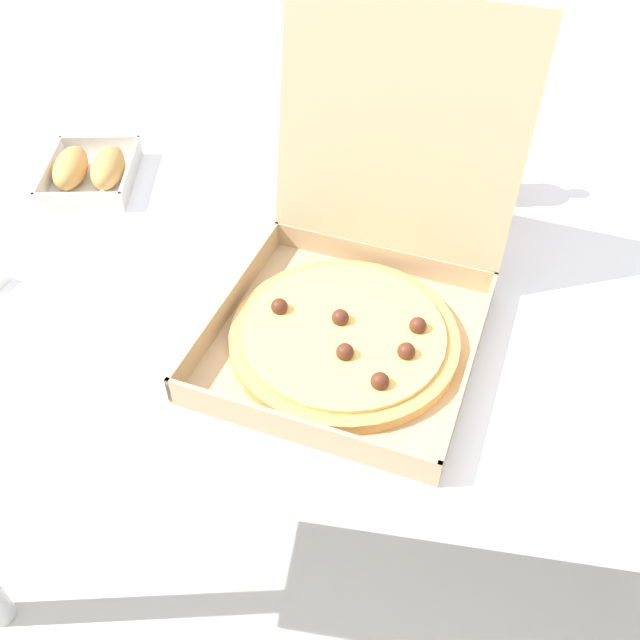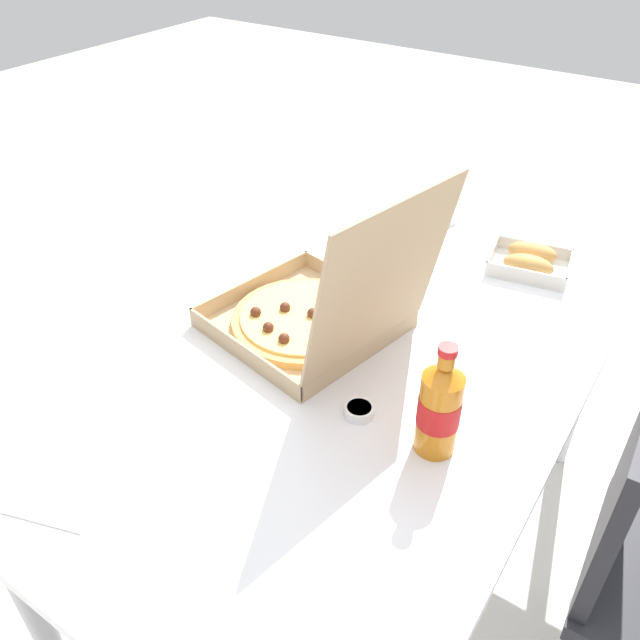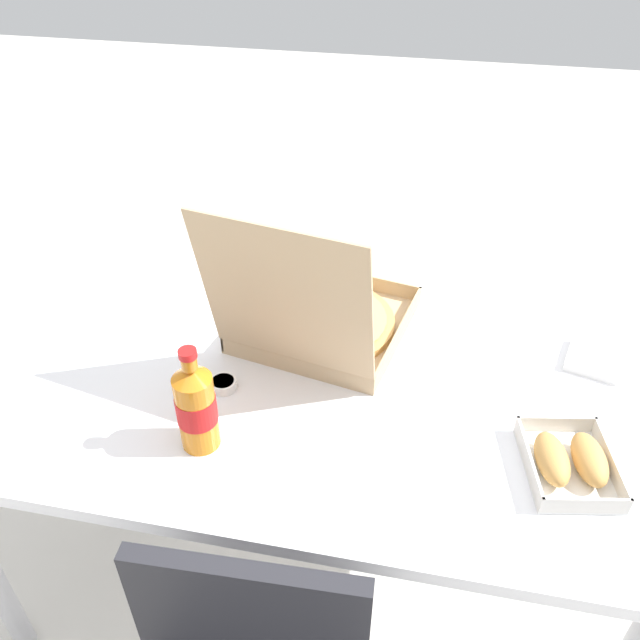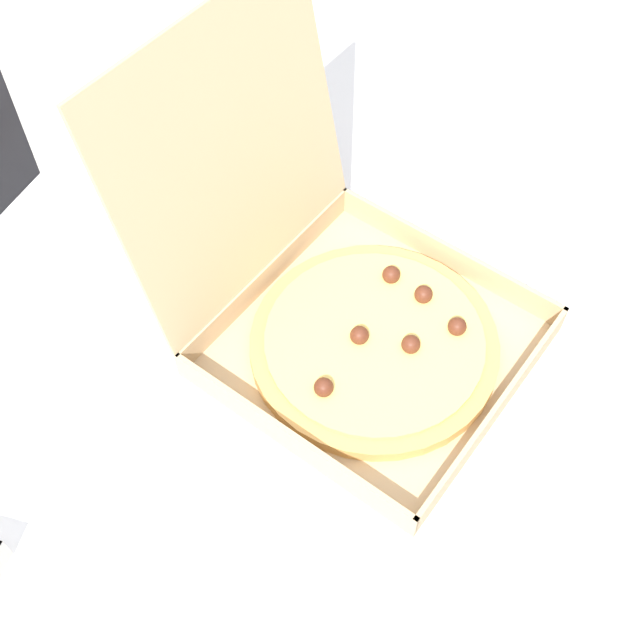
# 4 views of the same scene
# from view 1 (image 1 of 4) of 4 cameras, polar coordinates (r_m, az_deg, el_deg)

# --- Properties ---
(ground_plane) EXTENTS (10.00, 10.00, 0.00)m
(ground_plane) POSITION_cam_1_polar(r_m,az_deg,el_deg) (1.63, 2.42, -15.52)
(ground_plane) COLOR beige
(dining_table) EXTENTS (1.46, 0.84, 0.72)m
(dining_table) POSITION_cam_1_polar(r_m,az_deg,el_deg) (1.12, 3.39, 1.26)
(dining_table) COLOR white
(dining_table) RESTS_ON ground_plane
(chair) EXTENTS (0.42, 0.42, 0.83)m
(chair) POSITION_cam_1_polar(r_m,az_deg,el_deg) (1.74, 4.85, 12.02)
(chair) COLOR #232328
(chair) RESTS_ON ground_plane
(pizza_box_open) EXTENTS (0.43, 0.49, 0.39)m
(pizza_box_open) POSITION_cam_1_polar(r_m,az_deg,el_deg) (0.94, 2.84, 1.58)
(pizza_box_open) COLOR tan
(pizza_box_open) RESTS_ON dining_table
(bread_side_box) EXTENTS (0.18, 0.21, 0.06)m
(bread_side_box) POSITION_cam_1_polar(r_m,az_deg,el_deg) (1.32, -18.55, 11.71)
(bread_side_box) COLOR white
(bread_side_box) RESTS_ON dining_table
(cola_bottle) EXTENTS (0.07, 0.07, 0.22)m
(cola_bottle) POSITION_cam_1_polar(r_m,az_deg,el_deg) (1.20, 12.67, 13.67)
(cola_bottle) COLOR orange
(cola_bottle) RESTS_ON dining_table
(dipping_sauce_cup) EXTENTS (0.06, 0.06, 0.02)m
(dipping_sauce_cup) POSITION_cam_1_polar(r_m,az_deg,el_deg) (1.13, 12.28, 6.18)
(dipping_sauce_cup) COLOR white
(dipping_sauce_cup) RESTS_ON dining_table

